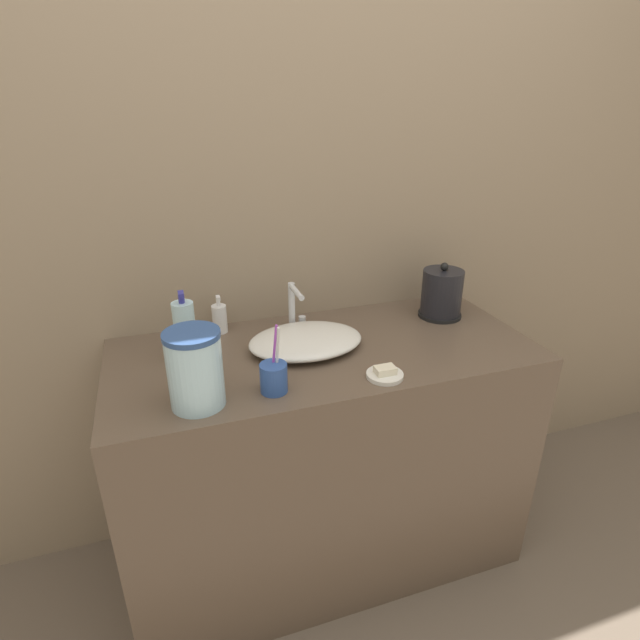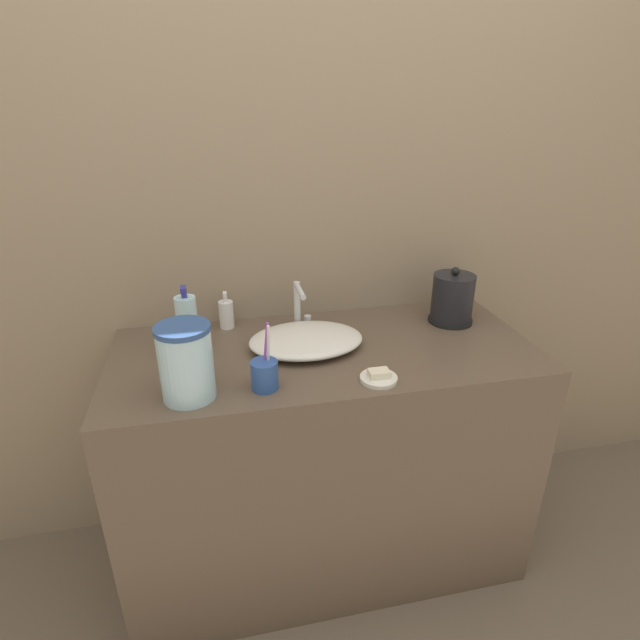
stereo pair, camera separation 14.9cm
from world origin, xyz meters
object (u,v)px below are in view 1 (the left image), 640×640
(faucet, at_px, (295,305))
(shampoo_bottle, at_px, (220,318))
(electric_kettle, at_px, (441,295))
(lotion_bottle, at_px, (185,330))
(water_pitcher, at_px, (195,369))
(toothbrush_cup, at_px, (274,377))

(faucet, xyz_separation_m, shampoo_bottle, (-0.24, 0.07, -0.04))
(electric_kettle, xyz_separation_m, shampoo_bottle, (-0.76, 0.11, -0.03))
(lotion_bottle, height_order, water_pitcher, lotion_bottle)
(electric_kettle, bearing_deg, toothbrush_cup, -156.13)
(water_pitcher, bearing_deg, toothbrush_cup, -0.46)
(faucet, relative_size, toothbrush_cup, 0.86)
(faucet, distance_m, toothbrush_cup, 0.38)
(toothbrush_cup, relative_size, lotion_bottle, 0.89)
(electric_kettle, bearing_deg, faucet, 174.79)
(faucet, bearing_deg, electric_kettle, -5.21)
(lotion_bottle, distance_m, shampoo_bottle, 0.20)
(shampoo_bottle, bearing_deg, water_pitcher, -105.52)
(faucet, relative_size, water_pitcher, 0.81)
(electric_kettle, bearing_deg, water_pitcher, -161.14)
(faucet, xyz_separation_m, toothbrush_cup, (-0.16, -0.35, -0.05))
(lotion_bottle, height_order, shampoo_bottle, lotion_bottle)
(electric_kettle, relative_size, toothbrush_cup, 1.04)
(lotion_bottle, bearing_deg, electric_kettle, 2.59)
(toothbrush_cup, bearing_deg, faucet, 65.66)
(faucet, height_order, toothbrush_cup, toothbrush_cup)
(lotion_bottle, distance_m, water_pitcher, 0.26)
(electric_kettle, height_order, lotion_bottle, lotion_bottle)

